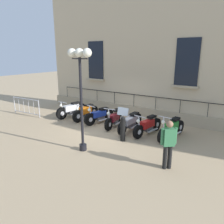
{
  "coord_description": "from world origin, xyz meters",
  "views": [
    {
      "loc": [
        8.48,
        5.71,
        3.63
      ],
      "look_at": [
        -0.19,
        0.0,
        0.8
      ],
      "focal_mm": 34.3,
      "sensor_mm": 36.0,
      "label": 1
    }
  ],
  "objects_px": {
    "motorcycle_silver": "(130,122)",
    "pedestrian_standing": "(168,142)",
    "lamppost": "(80,79)",
    "crowd_barrier": "(26,106)",
    "motorcycle_white": "(71,109)",
    "motorcycle_red": "(148,126)",
    "motorcycle_orange": "(86,112)",
    "motorcycle_green": "(171,129)",
    "bollard": "(123,129)",
    "motorcycle_blue": "(99,116)",
    "motorcycle_maroon": "(114,119)"
  },
  "relations": [
    {
      "from": "motorcycle_red",
      "to": "lamppost",
      "type": "xyz_separation_m",
      "value": [
        2.95,
        -1.39,
        2.37
      ]
    },
    {
      "from": "motorcycle_white",
      "to": "motorcycle_maroon",
      "type": "xyz_separation_m",
      "value": [
        0.14,
        3.13,
        -0.04
      ]
    },
    {
      "from": "motorcycle_red",
      "to": "motorcycle_blue",
      "type": "bearing_deg",
      "value": -92.57
    },
    {
      "from": "motorcycle_maroon",
      "to": "pedestrian_standing",
      "type": "xyz_separation_m",
      "value": [
        2.55,
        3.68,
        0.52
      ]
    },
    {
      "from": "lamppost",
      "to": "crowd_barrier",
      "type": "xyz_separation_m",
      "value": [
        -1.86,
        -6.11,
        -2.21
      ]
    },
    {
      "from": "motorcycle_silver",
      "to": "crowd_barrier",
      "type": "height_order",
      "value": "motorcycle_silver"
    },
    {
      "from": "motorcycle_silver",
      "to": "motorcycle_blue",
      "type": "bearing_deg",
      "value": -93.69
    },
    {
      "from": "motorcycle_orange",
      "to": "bollard",
      "type": "relative_size",
      "value": 1.82
    },
    {
      "from": "motorcycle_white",
      "to": "bollard",
      "type": "bearing_deg",
      "value": 71.35
    },
    {
      "from": "motorcycle_orange",
      "to": "motorcycle_maroon",
      "type": "distance_m",
      "value": 2.01
    },
    {
      "from": "crowd_barrier",
      "to": "pedestrian_standing",
      "type": "distance_m",
      "value": 9.42
    },
    {
      "from": "motorcycle_white",
      "to": "motorcycle_maroon",
      "type": "bearing_deg",
      "value": 87.37
    },
    {
      "from": "motorcycle_silver",
      "to": "pedestrian_standing",
      "type": "xyz_separation_m",
      "value": [
        2.5,
        2.73,
        0.47
      ]
    },
    {
      "from": "motorcycle_blue",
      "to": "lamppost",
      "type": "relative_size",
      "value": 0.51
    },
    {
      "from": "motorcycle_red",
      "to": "motorcycle_orange",
      "type": "bearing_deg",
      "value": -92.61
    },
    {
      "from": "motorcycle_white",
      "to": "motorcycle_blue",
      "type": "height_order",
      "value": "motorcycle_blue"
    },
    {
      "from": "motorcycle_orange",
      "to": "motorcycle_blue",
      "type": "relative_size",
      "value": 1.01
    },
    {
      "from": "motorcycle_green",
      "to": "crowd_barrier",
      "type": "height_order",
      "value": "motorcycle_green"
    },
    {
      "from": "motorcycle_silver",
      "to": "bollard",
      "type": "relative_size",
      "value": 2.04
    },
    {
      "from": "motorcycle_orange",
      "to": "bollard",
      "type": "height_order",
      "value": "bollard"
    },
    {
      "from": "motorcycle_red",
      "to": "crowd_barrier",
      "type": "height_order",
      "value": "crowd_barrier"
    },
    {
      "from": "motorcycle_blue",
      "to": "motorcycle_silver",
      "type": "height_order",
      "value": "motorcycle_silver"
    },
    {
      "from": "bollard",
      "to": "motorcycle_red",
      "type": "bearing_deg",
      "value": 156.18
    },
    {
      "from": "motorcycle_red",
      "to": "motorcycle_white",
      "type": "bearing_deg",
      "value": -92.32
    },
    {
      "from": "lamppost",
      "to": "pedestrian_standing",
      "type": "distance_m",
      "value": 3.73
    },
    {
      "from": "motorcycle_red",
      "to": "bollard",
      "type": "distance_m",
      "value": 1.42
    },
    {
      "from": "motorcycle_red",
      "to": "lamppost",
      "type": "distance_m",
      "value": 4.03
    },
    {
      "from": "motorcycle_maroon",
      "to": "bollard",
      "type": "distance_m",
      "value": 1.88
    },
    {
      "from": "bollard",
      "to": "motorcycle_maroon",
      "type": "bearing_deg",
      "value": -136.07
    },
    {
      "from": "motorcycle_red",
      "to": "crowd_barrier",
      "type": "distance_m",
      "value": 7.57
    },
    {
      "from": "bollard",
      "to": "motorcycle_blue",
      "type": "bearing_deg",
      "value": -121.51
    },
    {
      "from": "motorcycle_orange",
      "to": "pedestrian_standing",
      "type": "height_order",
      "value": "pedestrian_standing"
    },
    {
      "from": "motorcycle_orange",
      "to": "motorcycle_silver",
      "type": "xyz_separation_m",
      "value": [
        0.17,
        2.96,
        -0.01
      ]
    },
    {
      "from": "motorcycle_orange",
      "to": "crowd_barrier",
      "type": "bearing_deg",
      "value": -70.74
    },
    {
      "from": "motorcycle_green",
      "to": "bollard",
      "type": "relative_size",
      "value": 1.99
    },
    {
      "from": "motorcycle_white",
      "to": "motorcycle_red",
      "type": "xyz_separation_m",
      "value": [
        0.2,
        5.0,
        -0.04
      ]
    },
    {
      "from": "motorcycle_red",
      "to": "motorcycle_green",
      "type": "distance_m",
      "value": 1.08
    },
    {
      "from": "lamppost",
      "to": "crowd_barrier",
      "type": "distance_m",
      "value": 6.76
    },
    {
      "from": "motorcycle_white",
      "to": "motorcycle_orange",
      "type": "relative_size",
      "value": 1.09
    },
    {
      "from": "motorcycle_white",
      "to": "motorcycle_maroon",
      "type": "height_order",
      "value": "motorcycle_maroon"
    },
    {
      "from": "bollard",
      "to": "pedestrian_standing",
      "type": "distance_m",
      "value": 2.7
    },
    {
      "from": "motorcycle_blue",
      "to": "crowd_barrier",
      "type": "xyz_separation_m",
      "value": [
        1.22,
        -4.6,
        0.16
      ]
    },
    {
      "from": "motorcycle_white",
      "to": "lamppost",
      "type": "distance_m",
      "value": 5.33
    },
    {
      "from": "lamppost",
      "to": "motorcycle_orange",
      "type": "bearing_deg",
      "value": -141.49
    },
    {
      "from": "lamppost",
      "to": "pedestrian_standing",
      "type": "xyz_separation_m",
      "value": [
        -0.46,
        3.2,
        -1.86
      ]
    },
    {
      "from": "motorcycle_red",
      "to": "pedestrian_standing",
      "type": "distance_m",
      "value": 3.13
    },
    {
      "from": "motorcycle_orange",
      "to": "lamppost",
      "type": "height_order",
      "value": "lamppost"
    },
    {
      "from": "motorcycle_red",
      "to": "bollard",
      "type": "bearing_deg",
      "value": -23.82
    },
    {
      "from": "crowd_barrier",
      "to": "motorcycle_orange",
      "type": "bearing_deg",
      "value": 109.26
    },
    {
      "from": "motorcycle_blue",
      "to": "motorcycle_maroon",
      "type": "distance_m",
      "value": 1.02
    }
  ]
}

